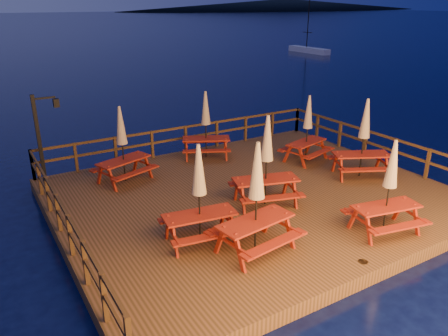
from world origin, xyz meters
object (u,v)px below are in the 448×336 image
(picnic_table_0, at_px, (389,186))
(picnic_table_2, at_px, (364,137))
(picnic_table_1, at_px, (267,159))
(sailboat, at_px, (309,50))
(lamp_post, at_px, (43,130))

(picnic_table_0, height_order, picnic_table_2, picnic_table_2)
(picnic_table_0, relative_size, picnic_table_1, 0.93)
(picnic_table_0, bearing_deg, sailboat, 62.44)
(picnic_table_0, bearing_deg, lamp_post, 141.07)
(picnic_table_1, bearing_deg, picnic_table_2, 18.51)
(lamp_post, distance_m, picnic_table_0, 10.92)
(sailboat, height_order, picnic_table_1, sailboat)
(sailboat, distance_m, picnic_table_0, 46.65)
(picnic_table_0, height_order, picnic_table_1, picnic_table_1)
(lamp_post, bearing_deg, picnic_table_2, -28.97)
(lamp_post, bearing_deg, picnic_table_1, -45.62)
(lamp_post, relative_size, picnic_table_0, 1.16)
(picnic_table_1, distance_m, picnic_table_2, 4.22)
(picnic_table_1, xyz_separation_m, picnic_table_2, (4.22, 0.13, -0.01))
(lamp_post, height_order, sailboat, sailboat)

